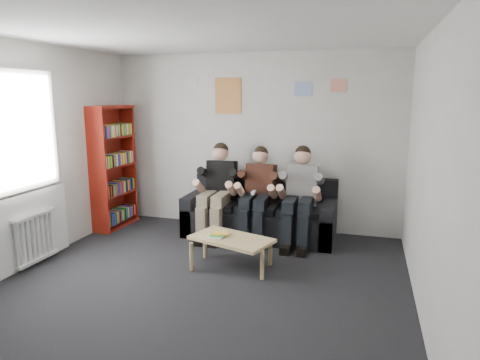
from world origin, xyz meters
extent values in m
plane|color=black|center=(0.00, 0.00, 0.00)|extent=(5.00, 5.00, 0.00)
plane|color=white|center=(0.00, 0.00, 2.70)|extent=(5.00, 5.00, 0.00)
plane|color=beige|center=(0.00, 2.50, 1.35)|extent=(4.50, 0.00, 4.50)
plane|color=beige|center=(-2.25, 0.00, 1.35)|extent=(0.00, 5.00, 5.00)
plane|color=beige|center=(2.25, 0.00, 1.35)|extent=(0.00, 5.00, 5.00)
cube|color=black|center=(0.23, 2.04, 0.21)|extent=(2.19, 0.89, 0.42)
cube|color=black|center=(0.23, 2.39, 0.63)|extent=(2.19, 0.20, 0.43)
cube|color=black|center=(-0.78, 2.04, 0.30)|extent=(0.18, 0.89, 0.60)
cube|color=black|center=(1.23, 2.04, 0.30)|extent=(0.18, 0.89, 0.60)
cube|color=black|center=(0.23, 1.96, 0.47)|extent=(1.83, 0.62, 0.10)
cube|color=maroon|center=(-2.09, 1.87, 0.95)|extent=(0.29, 0.86, 1.91)
cube|color=tan|center=(0.19, 0.78, 0.37)|extent=(0.96, 0.53, 0.04)
cylinder|color=tan|center=(-0.24, 0.57, 0.17)|extent=(0.05, 0.05, 0.35)
cylinder|color=tan|center=(0.62, 0.57, 0.17)|extent=(0.05, 0.05, 0.35)
cylinder|color=tan|center=(-0.24, 1.00, 0.17)|extent=(0.05, 0.05, 0.35)
cylinder|color=tan|center=(0.62, 1.00, 0.17)|extent=(0.05, 0.05, 0.35)
cube|color=white|center=(0.00, 0.74, 0.39)|extent=(0.19, 0.14, 0.01)
cube|color=green|center=(0.02, 0.76, 0.41)|extent=(0.19, 0.14, 0.01)
cube|color=yellow|center=(0.04, 0.79, 0.42)|extent=(0.19, 0.14, 0.01)
cube|color=black|center=(-0.38, 2.10, 0.81)|extent=(0.43, 0.31, 0.61)
sphere|color=#DFA188|center=(-0.38, 2.06, 1.22)|extent=(0.24, 0.24, 0.24)
sphere|color=black|center=(-0.38, 2.07, 1.26)|extent=(0.23, 0.23, 0.23)
cube|color=#7D7059|center=(-0.38, 1.78, 0.59)|extent=(0.39, 0.49, 0.16)
cube|color=#7D7059|center=(-0.38, 1.54, 0.26)|extent=(0.36, 0.15, 0.52)
cube|color=black|center=(-0.38, 1.48, 0.05)|extent=(0.36, 0.28, 0.11)
cube|color=#50261A|center=(0.23, 2.10, 0.80)|extent=(0.41, 0.30, 0.58)
sphere|color=#DFA188|center=(0.23, 2.06, 1.20)|extent=(0.23, 0.23, 0.23)
sphere|color=black|center=(0.23, 2.07, 1.24)|extent=(0.22, 0.22, 0.22)
cube|color=black|center=(0.23, 1.79, 0.59)|extent=(0.37, 0.48, 0.16)
cube|color=black|center=(0.23, 1.56, 0.26)|extent=(0.35, 0.14, 0.52)
cube|color=black|center=(0.23, 1.50, 0.05)|extent=(0.35, 0.27, 0.10)
cube|color=white|center=(0.23, 1.68, 0.74)|extent=(0.04, 0.14, 0.04)
cube|color=white|center=(0.83, 2.10, 0.81)|extent=(0.43, 0.31, 0.60)
sphere|color=#DFA188|center=(0.83, 2.06, 1.22)|extent=(0.24, 0.24, 0.24)
sphere|color=black|center=(0.83, 2.07, 1.26)|extent=(0.22, 0.22, 0.22)
cube|color=black|center=(0.83, 1.78, 0.59)|extent=(0.39, 0.49, 0.16)
cube|color=black|center=(0.83, 1.54, 0.26)|extent=(0.36, 0.15, 0.52)
cube|color=black|center=(0.83, 1.48, 0.05)|extent=(0.36, 0.28, 0.11)
cylinder|color=white|center=(-2.15, -0.08, 0.35)|extent=(0.06, 0.06, 0.60)
cylinder|color=white|center=(-2.15, 0.00, 0.35)|extent=(0.06, 0.06, 0.60)
cylinder|color=white|center=(-2.15, 0.08, 0.35)|extent=(0.06, 0.06, 0.60)
cylinder|color=white|center=(-2.15, 0.16, 0.35)|extent=(0.06, 0.06, 0.60)
cylinder|color=white|center=(-2.15, 0.24, 0.35)|extent=(0.06, 0.06, 0.60)
cylinder|color=white|center=(-2.15, 0.32, 0.35)|extent=(0.06, 0.06, 0.60)
cylinder|color=white|center=(-2.15, 0.40, 0.35)|extent=(0.06, 0.06, 0.60)
cylinder|color=white|center=(-2.15, 0.48, 0.35)|extent=(0.06, 0.06, 0.60)
cube|color=white|center=(-2.15, 0.20, 0.07)|extent=(0.10, 0.64, 0.04)
cube|color=white|center=(-2.15, 0.20, 0.63)|extent=(0.10, 0.64, 0.04)
cube|color=white|center=(-2.23, 0.20, 1.65)|extent=(0.02, 1.00, 1.30)
cube|color=white|center=(-2.22, 0.20, 2.33)|extent=(0.05, 1.12, 0.06)
cube|color=white|center=(-2.22, 0.20, 0.97)|extent=(0.05, 1.12, 0.06)
cube|color=white|center=(-2.22, 0.20, 0.45)|extent=(0.03, 1.30, 0.90)
cube|color=gold|center=(-0.40, 2.49, 2.05)|extent=(0.42, 0.01, 0.55)
cube|color=#4273E2|center=(0.75, 2.49, 2.15)|extent=(0.25, 0.01, 0.20)
cube|color=#B7397F|center=(1.25, 2.49, 2.20)|extent=(0.22, 0.01, 0.18)
cube|color=silver|center=(-1.00, 2.49, 2.25)|extent=(0.20, 0.01, 0.14)
camera|label=1|loc=(1.69, -3.88, 2.07)|focal=32.00mm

